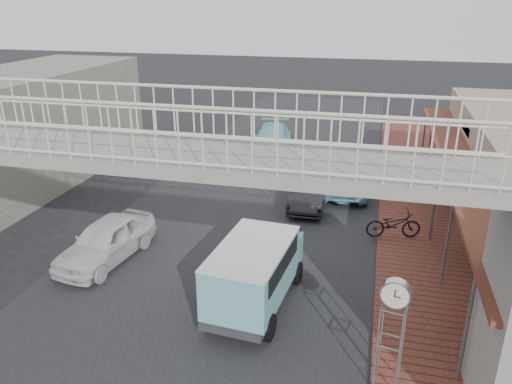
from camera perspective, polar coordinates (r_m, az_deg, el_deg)
The scene contains 14 objects.
ground at distance 15.81m, azimuth -5.26°, elevation -9.40°, with size 120.00×120.00×0.00m, color black.
road_strip at distance 15.80m, azimuth -5.26°, elevation -9.38°, with size 10.00×60.00×0.01m, color black.
sidewalk at distance 17.79m, azimuth 18.47°, elevation -6.59°, with size 3.00×40.00×0.10m, color brown.
footbridge at distance 11.07m, azimuth -12.54°, elevation -5.40°, with size 16.40×2.40×6.34m.
building_far_left at distance 25.06m, azimuth -25.36°, elevation 6.50°, with size 5.00×14.00×5.00m, color gray.
white_hatchback at distance 17.01m, azimuth -16.76°, elevation -5.32°, with size 1.61×4.01×1.37m, color silver.
dark_sedan at distance 20.69m, azimuth 6.19°, elevation 0.25°, with size 1.37×3.92×1.29m, color black.
angkot_curb at distance 22.41m, azimuth 9.86°, elevation 1.71°, with size 2.11×4.57×1.27m, color #78BED0.
angkot_far at distance 27.98m, azimuth 1.85°, elevation 6.12°, with size 1.96×4.81×1.40m, color #79CED2.
angkot_van at distance 13.70m, azimuth -0.12°, elevation -8.51°, with size 2.13×4.12×1.95m.
motorcycle_near at distance 18.26m, azimuth 15.42°, elevation -3.56°, with size 0.67×1.91×1.00m, color black.
motorcycle_far at distance 22.60m, azimuth 14.80°, elevation 1.49°, with size 0.51×1.80×1.08m, color black.
street_clock at distance 10.91m, azimuth 15.62°, elevation -11.65°, with size 0.67×0.58×2.61m.
arrow_sign at distance 17.87m, azimuth 22.72°, elevation 2.27°, with size 1.89×1.20×3.24m.
Camera 1 is at (4.64, -12.77, 8.07)m, focal length 35.00 mm.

